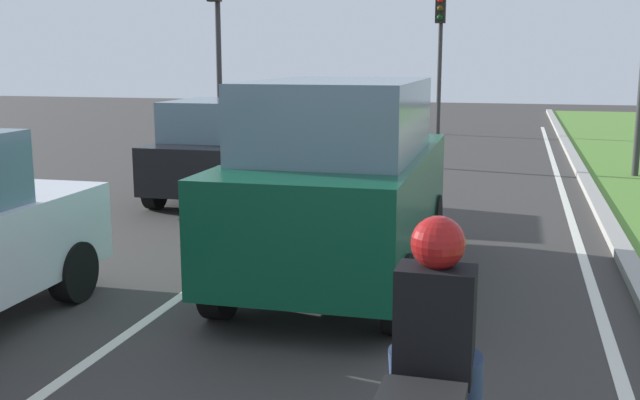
{
  "coord_description": "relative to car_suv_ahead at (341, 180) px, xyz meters",
  "views": [
    {
      "loc": [
        2.7,
        1.5,
        2.53
      ],
      "look_at": [
        0.94,
        8.22,
        1.2
      ],
      "focal_mm": 42.15,
      "sensor_mm": 36.0,
      "label": 1
    }
  ],
  "objects": [
    {
      "name": "traffic_light_overhead_left",
      "position": [
        -5.62,
        10.13,
        2.22
      ],
      "size": [
        0.32,
        0.5,
        4.95
      ],
      "color": "#2D2D2D",
      "rests_on": "ground"
    },
    {
      "name": "traffic_light_far_median",
      "position": [
        -0.65,
        16.74,
        2.05
      ],
      "size": [
        0.32,
        0.5,
        4.84
      ],
      "color": "#2D2D2D",
      "rests_on": "ground"
    },
    {
      "name": "ground_plane",
      "position": [
        -0.82,
        4.42,
        -1.17
      ],
      "size": [
        60.0,
        60.0,
        0.0
      ],
      "primitive_type": "plane",
      "color": "#383533"
    },
    {
      "name": "lane_line_right_edge",
      "position": [
        2.78,
        4.42,
        -1.16
      ],
      "size": [
        0.12,
        32.0,
        0.01
      ],
      "primitive_type": "cube",
      "color": "silver",
      "rests_on": "ground"
    },
    {
      "name": "car_suv_ahead",
      "position": [
        0.0,
        0.0,
        0.0
      ],
      "size": [
        2.01,
        4.52,
        2.28
      ],
      "rotation": [
        0.0,
        0.0,
        0.01
      ],
      "color": "#0C472D",
      "rests_on": "ground"
    },
    {
      "name": "curb_right",
      "position": [
        3.28,
        4.42,
        -1.11
      ],
      "size": [
        0.24,
        48.0,
        0.12
      ],
      "primitive_type": "cube",
      "color": "#9E9B93",
      "rests_on": "ground"
    },
    {
      "name": "rider_person",
      "position": [
        1.52,
        -4.35,
        0.02
      ],
      "size": [
        0.5,
        0.4,
        1.16
      ],
      "rotation": [
        0.0,
        0.0,
        -0.02
      ],
      "color": "black",
      "rests_on": "ground"
    },
    {
      "name": "car_hatchback_far",
      "position": [
        -3.21,
        4.43,
        -0.28
      ],
      "size": [
        1.74,
        3.71,
        1.78
      ],
      "rotation": [
        0.0,
        0.0,
        -0.0
      ],
      "color": "black",
      "rests_on": "ground"
    },
    {
      "name": "lane_line_center",
      "position": [
        -1.52,
        4.42,
        -1.16
      ],
      "size": [
        0.12,
        32.0,
        0.01
      ],
      "primitive_type": "cube",
      "color": "silver",
      "rests_on": "ground"
    }
  ]
}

